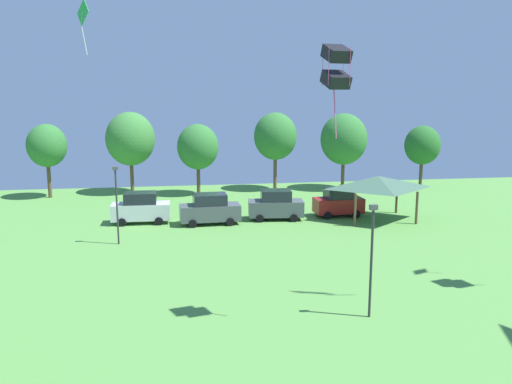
{
  "coord_description": "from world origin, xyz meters",
  "views": [
    {
      "loc": [
        -3.92,
        0.58,
        10.48
      ],
      "look_at": [
        -1.84,
        14.43,
        7.82
      ],
      "focal_mm": 38.0,
      "sensor_mm": 36.0,
      "label": 1
    }
  ],
  "objects_px": {
    "parked_car_leftmost": "(141,208)",
    "parked_car_third_from_left": "(276,205)",
    "treeline_tree_3": "(198,147)",
    "light_post_1": "(117,200)",
    "park_pavilion": "(378,182)",
    "treeline_tree_6": "(422,145)",
    "kite_flying_11": "(83,15)",
    "parked_car_rightmost_in_row": "(339,202)",
    "treeline_tree_1": "(47,146)",
    "treeline_tree_4": "(275,136)",
    "treeline_tree_2": "(130,139)",
    "parked_car_second_from_left": "(210,209)",
    "treeline_tree_5": "(344,139)",
    "kite_flying_6": "(336,67)",
    "light_post_0": "(372,254)"
  },
  "relations": [
    {
      "from": "park_pavilion",
      "to": "treeline_tree_2",
      "type": "height_order",
      "value": "treeline_tree_2"
    },
    {
      "from": "treeline_tree_6",
      "to": "parked_car_leftmost",
      "type": "bearing_deg",
      "value": -156.84
    },
    {
      "from": "kite_flying_11",
      "to": "parked_car_third_from_left",
      "type": "bearing_deg",
      "value": 24.15
    },
    {
      "from": "parked_car_leftmost",
      "to": "parked_car_third_from_left",
      "type": "bearing_deg",
      "value": -1.25
    },
    {
      "from": "treeline_tree_2",
      "to": "treeline_tree_5",
      "type": "relative_size",
      "value": 1.03
    },
    {
      "from": "treeline_tree_4",
      "to": "treeline_tree_6",
      "type": "height_order",
      "value": "treeline_tree_4"
    },
    {
      "from": "parked_car_leftmost",
      "to": "light_post_0",
      "type": "relative_size",
      "value": 0.85
    },
    {
      "from": "light_post_0",
      "to": "treeline_tree_4",
      "type": "xyz_separation_m",
      "value": [
        1.61,
        32.9,
        2.55
      ]
    },
    {
      "from": "kite_flying_6",
      "to": "park_pavilion",
      "type": "xyz_separation_m",
      "value": [
        9.46,
        18.99,
        -8.31
      ]
    },
    {
      "from": "parked_car_leftmost",
      "to": "treeline_tree_3",
      "type": "bearing_deg",
      "value": 66.65
    },
    {
      "from": "treeline_tree_1",
      "to": "treeline_tree_3",
      "type": "relative_size",
      "value": 1.01
    },
    {
      "from": "parked_car_leftmost",
      "to": "treeline_tree_5",
      "type": "bearing_deg",
      "value": 31.61
    },
    {
      "from": "parked_car_rightmost_in_row",
      "to": "light_post_1",
      "type": "relative_size",
      "value": 0.76
    },
    {
      "from": "kite_flying_11",
      "to": "light_post_1",
      "type": "relative_size",
      "value": 0.63
    },
    {
      "from": "parked_car_third_from_left",
      "to": "park_pavilion",
      "type": "height_order",
      "value": "park_pavilion"
    },
    {
      "from": "parked_car_third_from_left",
      "to": "parked_car_rightmost_in_row",
      "type": "distance_m",
      "value": 5.42
    },
    {
      "from": "treeline_tree_1",
      "to": "treeline_tree_4",
      "type": "bearing_deg",
      "value": 2.45
    },
    {
      "from": "park_pavilion",
      "to": "light_post_1",
      "type": "relative_size",
      "value": 1.22
    },
    {
      "from": "light_post_0",
      "to": "treeline_tree_2",
      "type": "xyz_separation_m",
      "value": [
        -13.23,
        33.18,
        2.46
      ]
    },
    {
      "from": "park_pavilion",
      "to": "treeline_tree_5",
      "type": "height_order",
      "value": "treeline_tree_5"
    },
    {
      "from": "kite_flying_11",
      "to": "light_post_1",
      "type": "xyz_separation_m",
      "value": [
        1.43,
        0.56,
        -11.95
      ]
    },
    {
      "from": "light_post_0",
      "to": "light_post_1",
      "type": "bearing_deg",
      "value": 132.07
    },
    {
      "from": "treeline_tree_3",
      "to": "parked_car_rightmost_in_row",
      "type": "bearing_deg",
      "value": -45.24
    },
    {
      "from": "light_post_0",
      "to": "parked_car_leftmost",
      "type": "bearing_deg",
      "value": 120.06
    },
    {
      "from": "treeline_tree_1",
      "to": "kite_flying_6",
      "type": "bearing_deg",
      "value": -59.66
    },
    {
      "from": "park_pavilion",
      "to": "treeline_tree_5",
      "type": "distance_m",
      "value": 13.96
    },
    {
      "from": "parked_car_second_from_left",
      "to": "light_post_1",
      "type": "height_order",
      "value": "light_post_1"
    },
    {
      "from": "parked_car_rightmost_in_row",
      "to": "park_pavilion",
      "type": "bearing_deg",
      "value": -32.63
    },
    {
      "from": "treeline_tree_3",
      "to": "light_post_1",
      "type": "bearing_deg",
      "value": -110.09
    },
    {
      "from": "kite_flying_11",
      "to": "parked_car_rightmost_in_row",
      "type": "xyz_separation_m",
      "value": [
        18.85,
        6.41,
        -13.86
      ]
    },
    {
      "from": "parked_car_second_from_left",
      "to": "kite_flying_6",
      "type": "bearing_deg",
      "value": -80.97
    },
    {
      "from": "treeline_tree_4",
      "to": "parked_car_second_from_left",
      "type": "bearing_deg",
      "value": -119.14
    },
    {
      "from": "kite_flying_11",
      "to": "park_pavilion",
      "type": "distance_m",
      "value": 25.16
    },
    {
      "from": "treeline_tree_6",
      "to": "parked_car_second_from_left",
      "type": "bearing_deg",
      "value": -150.24
    },
    {
      "from": "parked_car_second_from_left",
      "to": "parked_car_third_from_left",
      "type": "xyz_separation_m",
      "value": [
        5.41,
        0.74,
        0.01
      ]
    },
    {
      "from": "treeline_tree_5",
      "to": "parked_car_leftmost",
      "type": "bearing_deg",
      "value": -149.29
    },
    {
      "from": "light_post_1",
      "to": "treeline_tree_2",
      "type": "bearing_deg",
      "value": 91.31
    },
    {
      "from": "parked_car_third_from_left",
      "to": "parked_car_rightmost_in_row",
      "type": "relative_size",
      "value": 1.11
    },
    {
      "from": "parked_car_second_from_left",
      "to": "light_post_0",
      "type": "distance_m",
      "value": 19.98
    },
    {
      "from": "light_post_0",
      "to": "treeline_tree_1",
      "type": "xyz_separation_m",
      "value": [
        -21.07,
        31.92,
        2.02
      ]
    },
    {
      "from": "parked_car_leftmost",
      "to": "parked_car_second_from_left",
      "type": "distance_m",
      "value": 5.53
    },
    {
      "from": "parked_car_leftmost",
      "to": "light_post_0",
      "type": "distance_m",
      "value": 23.24
    },
    {
      "from": "park_pavilion",
      "to": "light_post_1",
      "type": "height_order",
      "value": "light_post_1"
    },
    {
      "from": "parked_car_leftmost",
      "to": "treeline_tree_5",
      "type": "relative_size",
      "value": 0.57
    },
    {
      "from": "parked_car_second_from_left",
      "to": "treeline_tree_1",
      "type": "xyz_separation_m",
      "value": [
        -14.88,
        13.02,
        3.9
      ]
    },
    {
      "from": "parked_car_leftmost",
      "to": "treeline_tree_6",
      "type": "bearing_deg",
      "value": 24.06
    },
    {
      "from": "parked_car_leftmost",
      "to": "light_post_1",
      "type": "relative_size",
      "value": 0.85
    },
    {
      "from": "kite_flying_6",
      "to": "parked_car_second_from_left",
      "type": "height_order",
      "value": "kite_flying_6"
    },
    {
      "from": "treeline_tree_2",
      "to": "treeline_tree_4",
      "type": "relative_size",
      "value": 1.02
    },
    {
      "from": "parked_car_third_from_left",
      "to": "treeline_tree_2",
      "type": "xyz_separation_m",
      "value": [
        -12.45,
        13.54,
        4.34
      ]
    }
  ]
}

